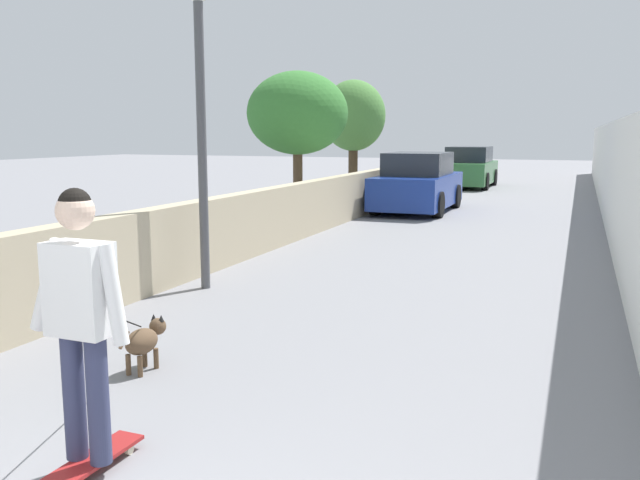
# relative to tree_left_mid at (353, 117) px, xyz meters

# --- Properties ---
(ground_plane) EXTENTS (80.00, 80.00, 0.00)m
(ground_plane) POSITION_rel_tree_left_mid_xyz_m (-5.00, -4.46, -2.55)
(ground_plane) COLOR gray
(wall_left) EXTENTS (48.00, 0.30, 1.07)m
(wall_left) POSITION_rel_tree_left_mid_xyz_m (-7.00, -1.55, -2.01)
(wall_left) COLOR tan
(wall_left) RESTS_ON ground
(fence_right) EXTENTS (48.00, 0.30, 2.27)m
(fence_right) POSITION_rel_tree_left_mid_xyz_m (-7.00, -7.38, -1.41)
(fence_right) COLOR white
(fence_right) RESTS_ON ground
(tree_left_mid) EXTENTS (1.99, 1.99, 3.67)m
(tree_left_mid) POSITION_rel_tree_left_mid_xyz_m (0.00, 0.00, 0.00)
(tree_left_mid) COLOR #473523
(tree_left_mid) RESTS_ON ground
(tree_left_distant) EXTENTS (2.27, 2.27, 3.41)m
(tree_left_distant) POSITION_rel_tree_left_mid_xyz_m (-6.00, -0.67, -0.08)
(tree_left_distant) COLOR brown
(tree_left_distant) RESTS_ON ground
(lamp_post) EXTENTS (0.36, 0.36, 4.01)m
(lamp_post) POSITION_rel_tree_left_mid_xyz_m (-12.49, -2.10, 0.22)
(lamp_post) COLOR #4C4C51
(lamp_post) RESTS_ON ground
(skateboard) EXTENTS (0.80, 0.21, 0.08)m
(skateboard) POSITION_rel_tree_left_mid_xyz_m (-17.01, -3.99, -2.48)
(skateboard) COLOR maroon
(skateboard) RESTS_ON ground
(person_skateboarder) EXTENTS (0.23, 0.71, 1.64)m
(person_skateboarder) POSITION_rel_tree_left_mid_xyz_m (-17.01, -3.99, -1.51)
(person_skateboarder) COLOR #333859
(person_skateboarder) RESTS_ON skateboard
(dog) EXTENTS (1.89, 0.88, 1.06)m
(dog) POSITION_rel_tree_left_mid_xyz_m (-15.41, -3.24, -2.28)
(dog) COLOR brown
(dog) RESTS_ON ground
(car_near) EXTENTS (3.89, 1.80, 1.54)m
(car_near) POSITION_rel_tree_left_mid_xyz_m (-2.73, -2.70, -1.84)
(car_near) COLOR navy
(car_near) RESTS_ON ground
(car_far) EXTENTS (4.01, 1.80, 1.54)m
(car_far) POSITION_rel_tree_left_mid_xyz_m (5.90, -2.70, -1.84)
(car_far) COLOR #336B38
(car_far) RESTS_ON ground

